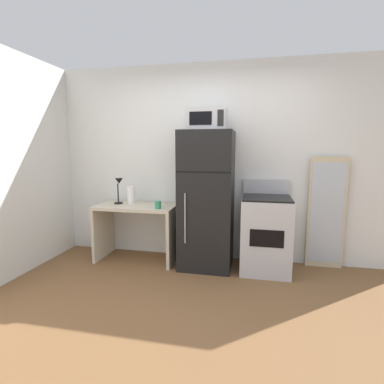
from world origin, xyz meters
name	(u,v)px	position (x,y,z in m)	size (l,w,h in m)	color
ground_plane	(186,325)	(0.00, 0.00, 0.00)	(12.00, 12.00, 0.00)	brown
wall_back_white	(214,163)	(0.00, 1.70, 1.30)	(5.00, 0.10, 2.60)	silver
desk	(137,222)	(-0.99, 1.35, 0.51)	(1.05, 0.57, 0.75)	beige
desk_lamp	(119,186)	(-1.24, 1.37, 0.99)	(0.14, 0.12, 0.35)	black
paper_towel_roll	(131,195)	(-1.09, 1.41, 0.87)	(0.11, 0.11, 0.24)	white
coffee_mug	(158,205)	(-0.64, 1.19, 0.80)	(0.08, 0.08, 0.10)	#338C66
refrigerator	(207,200)	(-0.04, 1.33, 0.85)	(0.64, 0.63, 1.71)	black
microwave	(207,119)	(-0.04, 1.31, 1.84)	(0.46, 0.35, 0.26)	#B7B7BC
oven_range	(266,233)	(0.69, 1.33, 0.47)	(0.59, 0.61, 1.10)	#B7B7BC
leaning_mirror	(326,213)	(1.43, 1.59, 0.70)	(0.44, 0.03, 1.40)	#C6B793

